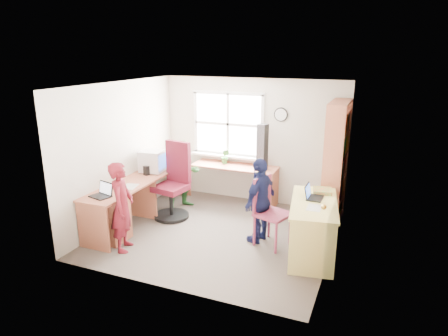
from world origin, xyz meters
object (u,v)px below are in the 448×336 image
bookshelf (335,167)px  cd_tower (262,147)px  laptop_left (103,193)px  l_desk (139,202)px  right_desk (313,216)px  person_navy (260,200)px  potted_plant (225,157)px  wooden_chair (269,209)px  person_red (122,207)px  person_green (184,175)px  crt_monitor (152,161)px  laptop_right (312,195)px  swivel_chair (174,185)px

bookshelf → cd_tower: 1.40m
laptop_left → cd_tower: size_ratio=0.43×
l_desk → bookshelf: 3.35m
right_desk → person_navy: bearing=163.4°
bookshelf → potted_plant: 2.14m
wooden_chair → potted_plant: bearing=149.7°
laptop_left → person_red: person_red is taller
person_green → person_navy: 1.92m
crt_monitor → person_navy: bearing=-17.4°
right_desk → laptop_right: size_ratio=4.89×
laptop_left → potted_plant: size_ratio=1.23×
crt_monitor → cd_tower: bearing=22.7°
swivel_chair → person_red: 1.40m
right_desk → bookshelf: bookshelf is taller
potted_plant → swivel_chair: bearing=-116.6°
right_desk → potted_plant: potted_plant is taller
l_desk → wooden_chair: wooden_chair is taller
bookshelf → right_desk: bearing=-95.3°
potted_plant → laptop_left: bearing=-113.9°
crt_monitor → potted_plant: bearing=38.4°
swivel_chair → person_green: size_ratio=1.04×
swivel_chair → person_green: (-0.03, 0.45, 0.07)m
crt_monitor → swivel_chair: bearing=-16.5°
right_desk → bookshelf: bearing=75.1°
l_desk → person_green: 1.16m
cd_tower → person_navy: size_ratio=0.63×
l_desk → bookshelf: bearing=26.4°
person_green → laptop_right: bearing=-72.7°
right_desk → bookshelf: 1.34m
wooden_chair → crt_monitor: crt_monitor is taller
right_desk → wooden_chair: size_ratio=1.39×
laptop_left → person_navy: 2.41m
right_desk → crt_monitor: bearing=160.1°
person_red → person_green: bearing=-21.5°
bookshelf → person_navy: bookshelf is taller
l_desk → swivel_chair: size_ratio=2.19×
right_desk → person_green: size_ratio=1.14×
swivel_chair → wooden_chair: bearing=-3.5°
bookshelf → person_green: bearing=-172.4°
laptop_right → person_navy: bearing=94.6°
crt_monitor → person_red: (0.40, -1.49, -0.27)m
person_red → person_navy: bearing=-79.9°
l_desk → bookshelf: bookshelf is taller
right_desk → laptop_right: laptop_right is taller
bookshelf → wooden_chair: bookshelf is taller
person_green → cd_tower: bearing=-31.4°
bookshelf → cd_tower: (-1.37, 0.25, 0.17)m
crt_monitor → person_green: (0.45, 0.36, -0.31)m
crt_monitor → cd_tower: (1.78, 0.97, 0.22)m
laptop_right → cd_tower: (-1.19, 1.37, 0.32)m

